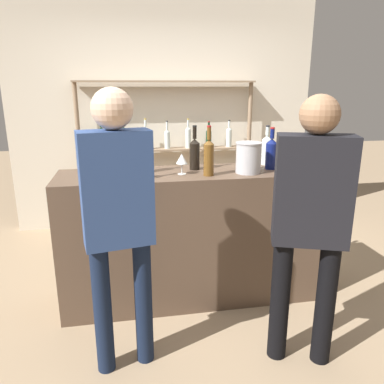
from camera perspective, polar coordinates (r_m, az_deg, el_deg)
ground_plane at (r=3.32m, az=-0.00°, el=-15.39°), size 16.00×16.00×0.00m
bar_counter at (r=3.08m, az=-0.00°, el=-6.78°), size 2.07×0.55×1.08m
back_wall at (r=4.71m, az=-4.12°, el=11.93°), size 3.67×0.12×2.80m
back_shelf at (r=4.55m, az=-4.06°, el=8.95°), size 2.11×0.18×1.78m
counter_bottle_0 at (r=2.98m, az=0.39°, el=5.96°), size 0.08×0.08×0.35m
counter_bottle_1 at (r=3.23m, az=11.28°, el=6.43°), size 0.08×0.08×0.33m
counter_bottle_2 at (r=3.07m, az=11.95°, el=5.88°), size 0.09×0.09×0.33m
counter_bottle_3 at (r=2.77m, az=2.57°, el=5.43°), size 0.08×0.08×0.37m
counter_bottle_4 at (r=2.89m, az=-7.81°, el=5.58°), size 0.08×0.08×0.34m
counter_bottle_5 at (r=2.67m, az=-9.03°, el=4.28°), size 0.07×0.07×0.32m
wine_glass at (r=2.82m, az=-1.57°, el=5.02°), size 0.09×0.09×0.16m
ice_bucket at (r=2.89m, az=8.59°, el=5.20°), size 0.20×0.20×0.24m
customer_left at (r=2.18m, az=-11.21°, el=-2.93°), size 0.42×0.24×1.72m
customer_right at (r=2.31m, az=17.60°, el=-3.32°), size 0.47×0.32×1.69m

